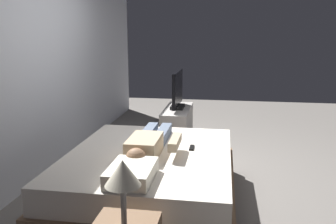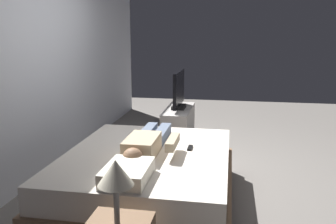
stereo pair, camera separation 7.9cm
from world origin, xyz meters
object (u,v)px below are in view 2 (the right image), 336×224
at_px(tv, 179,91).
at_px(tv_stand, 179,124).
at_px(pillow, 128,173).
at_px(bed, 148,179).
at_px(person, 147,143).
at_px(lamp, 116,174).
at_px(remote, 190,148).

bearing_deg(tv, tv_stand, 0.00).
bearing_deg(pillow, bed, 0.00).
bearing_deg(tv, person, -179.55).
height_order(pillow, lamp, lamp).
distance_m(remote, tv_stand, 2.16).
distance_m(tv_stand, tv, 0.53).
relative_size(pillow, remote, 3.20).
bearing_deg(remote, bed, 114.56).
relative_size(bed, pillow, 4.16).
height_order(bed, remote, remote).
distance_m(person, tv_stand, 2.28).
bearing_deg(lamp, person, 5.42).
distance_m(bed, tv, 2.33).
height_order(bed, person, person).
distance_m(bed, person, 0.36).
bearing_deg(pillow, person, 0.88).
height_order(tv, lamp, tv).
bearing_deg(tv_stand, person, -179.55).
bearing_deg(pillow, tv_stand, 0.55).
height_order(pillow, tv, tv).
relative_size(pillow, tv, 0.55).
bearing_deg(bed, lamp, -174.94).
bearing_deg(lamp, bed, 5.06).
height_order(remote, tv, tv).
xyz_separation_m(person, tv_stand, (2.25, 0.02, -0.37)).
bearing_deg(bed, tv, 0.72).
xyz_separation_m(remote, lamp, (-1.48, 0.28, 0.30)).
xyz_separation_m(person, lamp, (-1.33, -0.13, 0.23)).
relative_size(bed, tv_stand, 1.82).
bearing_deg(remote, lamp, 169.32).
bearing_deg(bed, person, 20.68).
distance_m(pillow, person, 0.71).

